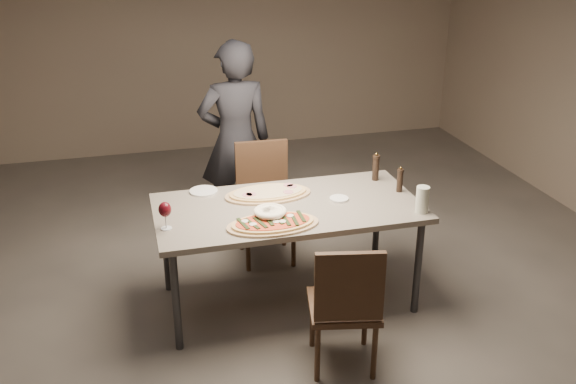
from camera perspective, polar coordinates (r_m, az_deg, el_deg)
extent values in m
plane|color=#5A534D|center=(4.71, 0.00, -9.54)|extent=(7.00, 7.00, 0.00)
plane|color=gray|center=(7.49, -7.12, 14.22)|extent=(6.00, 0.00, 6.00)
cube|color=gray|center=(4.36, 0.00, -1.45)|extent=(1.80, 0.90, 0.04)
cylinder|color=#333335|center=(4.10, -9.92, -9.52)|extent=(0.05, 0.05, 0.71)
cylinder|color=#333335|center=(4.49, 11.47, -6.55)|extent=(0.05, 0.05, 0.71)
cylinder|color=#333335|center=(4.74, -10.82, -4.80)|extent=(0.05, 0.05, 0.71)
cylinder|color=#333335|center=(5.08, 7.89, -2.60)|extent=(0.05, 0.05, 0.71)
ellipsoid|color=white|center=(4.12, 0.21, -2.08)|extent=(0.05, 0.05, 0.01)
ellipsoid|color=white|center=(4.05, -0.50, -2.58)|extent=(0.05, 0.05, 0.01)
ellipsoid|color=white|center=(4.01, -3.14, -2.84)|extent=(0.05, 0.05, 0.01)
ellipsoid|color=white|center=(4.06, -3.86, -2.56)|extent=(0.05, 0.05, 0.01)
ellipsoid|color=white|center=(4.05, -1.05, -2.59)|extent=(0.05, 0.05, 0.01)
cube|color=#212E13|center=(4.03, -4.03, -2.82)|extent=(0.06, 0.17, 0.01)
cube|color=#212E13|center=(4.02, -3.22, -2.82)|extent=(0.07, 0.17, 0.01)
cube|color=#212E13|center=(4.04, -2.47, -2.72)|extent=(0.07, 0.17, 0.01)
cube|color=#212E13|center=(4.07, -1.78, -2.51)|extent=(0.04, 0.17, 0.01)
cube|color=#212E13|center=(4.08, -1.05, -2.40)|extent=(0.07, 0.17, 0.01)
cube|color=#212E13|center=(4.07, -0.20, -2.49)|extent=(0.03, 0.17, 0.01)
cube|color=#212E13|center=(4.07, 0.58, -2.45)|extent=(0.03, 0.17, 0.01)
cube|color=#212E13|center=(4.12, 1.18, -2.16)|extent=(0.03, 0.17, 0.01)
cylinder|color=#D18088|center=(4.45, -3.30, -0.20)|extent=(0.07, 0.07, 0.00)
cylinder|color=#D18088|center=(4.57, 0.33, 0.52)|extent=(0.07, 0.07, 0.00)
cylinder|color=#D18088|center=(4.60, 0.05, 0.64)|extent=(0.07, 0.07, 0.00)
cylinder|color=#D18088|center=(4.44, -3.64, -0.25)|extent=(0.07, 0.07, 0.00)
cylinder|color=#D18088|center=(4.48, 0.04, 0.01)|extent=(0.07, 0.07, 0.00)
cylinder|color=#FAECCB|center=(4.14, -1.60, -2.04)|extent=(0.18, 0.18, 0.07)
torus|color=#FAECCB|center=(4.13, -1.61, -1.72)|extent=(0.21, 0.21, 0.03)
cube|color=#A26D42|center=(4.14, -1.26, -1.81)|extent=(0.07, 0.06, 0.04)
cube|color=#A26D42|center=(4.16, -1.58, -1.70)|extent=(0.07, 0.07, 0.04)
cube|color=#A26D42|center=(4.14, -1.93, -1.80)|extent=(0.07, 0.07, 0.04)
cube|color=#A26D42|center=(4.12, -1.83, -1.96)|extent=(0.06, 0.06, 0.04)
cube|color=#A26D42|center=(4.11, -1.42, -1.97)|extent=(0.05, 0.06, 0.04)
cylinder|color=white|center=(4.45, 4.56, -0.60)|extent=(0.13, 0.13, 0.02)
cylinder|color=olive|center=(4.45, 4.56, -0.56)|extent=(0.09, 0.09, 0.00)
cylinder|color=black|center=(4.79, 7.80, 2.04)|extent=(0.05, 0.05, 0.17)
cylinder|color=black|center=(4.76, 7.86, 3.13)|extent=(0.06, 0.06, 0.02)
sphere|color=gold|center=(4.75, 7.88, 3.36)|extent=(0.02, 0.02, 0.02)
cylinder|color=black|center=(4.62, 9.91, 0.92)|extent=(0.04, 0.04, 0.15)
cylinder|color=black|center=(4.59, 9.98, 1.90)|extent=(0.05, 0.05, 0.02)
sphere|color=gold|center=(4.58, 9.99, 2.11)|extent=(0.02, 0.02, 0.02)
cylinder|color=silver|center=(4.32, 11.85, -0.66)|extent=(0.09, 0.09, 0.18)
cylinder|color=silver|center=(4.11, -10.75, -3.19)|extent=(0.07, 0.07, 0.01)
cylinder|color=silver|center=(4.09, -10.80, -2.61)|extent=(0.01, 0.01, 0.09)
ellipsoid|color=#4B0A12|center=(4.05, -10.89, -1.54)|extent=(0.08, 0.08, 0.10)
cylinder|color=white|center=(4.60, -7.51, 0.08)|extent=(0.20, 0.20, 0.01)
cube|color=#3E291A|center=(3.92, 4.95, -10.10)|extent=(0.49, 0.49, 0.04)
cylinder|color=#3E291A|center=(3.89, 2.64, -14.16)|extent=(0.03, 0.03, 0.38)
cylinder|color=#3E291A|center=(3.93, 7.68, -13.90)|extent=(0.03, 0.03, 0.38)
cylinder|color=#3E291A|center=(4.16, 2.19, -11.35)|extent=(0.03, 0.03, 0.38)
cylinder|color=#3E291A|center=(4.20, 6.86, -11.14)|extent=(0.03, 0.03, 0.38)
cube|color=#3E291A|center=(3.63, 5.48, -8.39)|extent=(0.39, 0.12, 0.43)
cube|color=#3E291A|center=(5.06, -1.93, -1.54)|extent=(0.46, 0.46, 0.04)
cylinder|color=#3E291A|center=(5.35, -0.34, -2.77)|extent=(0.04, 0.04, 0.41)
cylinder|color=#3E291A|center=(5.30, -4.17, -3.12)|extent=(0.04, 0.04, 0.41)
cylinder|color=#3E291A|center=(5.04, 0.50, -4.53)|extent=(0.04, 0.04, 0.41)
cylinder|color=#3E291A|center=(4.98, -3.57, -4.92)|extent=(0.04, 0.04, 0.41)
cube|color=#3E291A|center=(5.14, -2.37, 2.11)|extent=(0.42, 0.06, 0.46)
imported|color=black|center=(5.36, -4.70, 4.53)|extent=(0.62, 0.42, 1.68)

